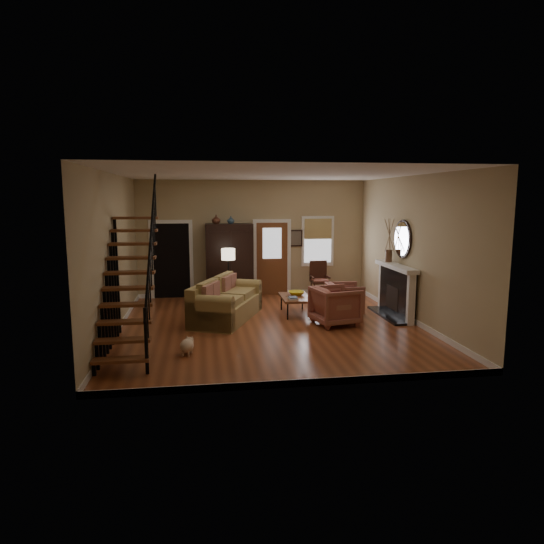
{
  "coord_description": "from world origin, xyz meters",
  "views": [
    {
      "loc": [
        -1.47,
        -10.27,
        2.81
      ],
      "look_at": [
        0.1,
        0.4,
        1.15
      ],
      "focal_mm": 32.0,
      "sensor_mm": 36.0,
      "label": 1
    }
  ],
  "objects": [
    {
      "name": "armoire",
      "position": [
        -0.7,
        3.15,
        1.05
      ],
      "size": [
        1.3,
        0.6,
        2.1
      ],
      "primitive_type": null,
      "color": "black",
      "rests_on": "ground"
    },
    {
      "name": "dog",
      "position": [
        -1.76,
        -1.72,
        0.15
      ],
      "size": [
        0.33,
        0.46,
        0.3
      ],
      "primitive_type": null,
      "rotation": [
        0.0,
        0.0,
        -0.23
      ],
      "color": "beige",
      "rests_on": "ground"
    },
    {
      "name": "coffee_table",
      "position": [
        0.76,
        1.02,
        0.22
      ],
      "size": [
        0.69,
        1.17,
        0.44
      ],
      "primitive_type": null,
      "rotation": [
        0.0,
        0.0,
        -0.02
      ],
      "color": "brown",
      "rests_on": "ground"
    },
    {
      "name": "armchair_left",
      "position": [
        1.46,
        -0.06,
        0.43
      ],
      "size": [
        1.11,
        1.09,
        0.86
      ],
      "primitive_type": "imported",
      "rotation": [
        0.0,
        0.0,
        1.78
      ],
      "color": "maroon",
      "rests_on": "ground"
    },
    {
      "name": "sofa",
      "position": [
        -0.91,
        0.77,
        0.44
      ],
      "size": [
        1.87,
        2.6,
        0.89
      ],
      "primitive_type": null,
      "rotation": [
        0.0,
        0.0,
        -0.39
      ],
      "color": "olive",
      "rests_on": "ground"
    },
    {
      "name": "room",
      "position": [
        -0.41,
        1.76,
        1.51
      ],
      "size": [
        7.0,
        7.33,
        3.3
      ],
      "color": "brown",
      "rests_on": "ground"
    },
    {
      "name": "floor_lamp",
      "position": [
        -0.79,
        2.05,
        0.76
      ],
      "size": [
        0.45,
        0.45,
        1.53
      ],
      "primitive_type": null,
      "rotation": [
        0.0,
        0.0,
        0.35
      ],
      "color": "black",
      "rests_on": "ground"
    },
    {
      "name": "side_chair",
      "position": [
        1.85,
        2.95,
        0.51
      ],
      "size": [
        0.54,
        0.54,
        1.02
      ],
      "primitive_type": null,
      "color": "#381B11",
      "rests_on": "ground"
    },
    {
      "name": "bowl",
      "position": [
        0.81,
        1.17,
        0.49
      ],
      "size": [
        0.4,
        0.4,
        0.1
      ],
      "primitive_type": "imported",
      "color": "yellow",
      "rests_on": "coffee_table"
    },
    {
      "name": "armchair_right",
      "position": [
        1.94,
        0.85,
        0.38
      ],
      "size": [
        0.89,
        0.86,
        0.77
      ],
      "primitive_type": "imported",
      "rotation": [
        0.0,
        0.0,
        1.52
      ],
      "color": "maroon",
      "rests_on": "ground"
    },
    {
      "name": "staircase",
      "position": [
        -2.78,
        -1.3,
        1.6
      ],
      "size": [
        0.94,
        2.8,
        3.2
      ],
      "primitive_type": null,
      "color": "brown",
      "rests_on": "ground"
    },
    {
      "name": "books",
      "position": [
        0.64,
        0.72,
        0.47
      ],
      "size": [
        0.21,
        0.29,
        0.05
      ],
      "primitive_type": null,
      "color": "beige",
      "rests_on": "coffee_table"
    },
    {
      "name": "vase_a",
      "position": [
        -1.05,
        3.05,
        2.22
      ],
      "size": [
        0.24,
        0.24,
        0.25
      ],
      "primitive_type": "imported",
      "color": "#4C2619",
      "rests_on": "armoire"
    },
    {
      "name": "fireplace",
      "position": [
        3.13,
        0.5,
        0.74
      ],
      "size": [
        0.33,
        1.95,
        2.3
      ],
      "color": "black",
      "rests_on": "ground"
    },
    {
      "name": "vase_b",
      "position": [
        -0.65,
        3.05,
        2.21
      ],
      "size": [
        0.2,
        0.2,
        0.21
      ],
      "primitive_type": "imported",
      "color": "#334C60",
      "rests_on": "armoire"
    }
  ]
}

